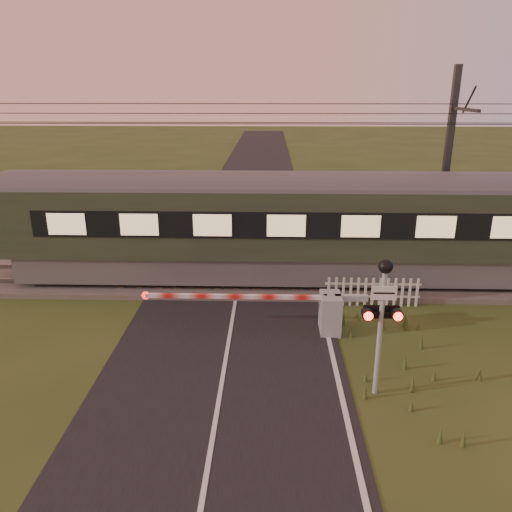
{
  "coord_description": "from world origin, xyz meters",
  "views": [
    {
      "loc": [
        1.1,
        -10.0,
        6.62
      ],
      "look_at": [
        0.72,
        3.2,
        2.12
      ],
      "focal_mm": 35.0,
      "sensor_mm": 36.0,
      "label": 1
    }
  ],
  "objects_px": {
    "crossing_signal": "(382,304)",
    "picket_fence": "(373,292)",
    "boom_gate": "(321,311)",
    "catenary_mast": "(447,166)"
  },
  "relations": [
    {
      "from": "catenary_mast",
      "to": "boom_gate",
      "type": "bearing_deg",
      "value": -130.68
    },
    {
      "from": "catenary_mast",
      "to": "crossing_signal",
      "type": "bearing_deg",
      "value": -114.8
    },
    {
      "from": "boom_gate",
      "to": "crossing_signal",
      "type": "distance_m",
      "value": 3.53
    },
    {
      "from": "boom_gate",
      "to": "crossing_signal",
      "type": "xyz_separation_m",
      "value": [
        0.96,
        -3.0,
        1.59
      ]
    },
    {
      "from": "crossing_signal",
      "to": "picket_fence",
      "type": "relative_size",
      "value": 1.07
    },
    {
      "from": "picket_fence",
      "to": "catenary_mast",
      "type": "xyz_separation_m",
      "value": [
        3.27,
        4.12,
        3.34
      ]
    },
    {
      "from": "boom_gate",
      "to": "picket_fence",
      "type": "height_order",
      "value": "boom_gate"
    },
    {
      "from": "boom_gate",
      "to": "picket_fence",
      "type": "bearing_deg",
      "value": 44.65
    },
    {
      "from": "crossing_signal",
      "to": "picket_fence",
      "type": "bearing_deg",
      "value": 80.02
    },
    {
      "from": "boom_gate",
      "to": "crossing_signal",
      "type": "bearing_deg",
      "value": -72.27
    }
  ]
}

